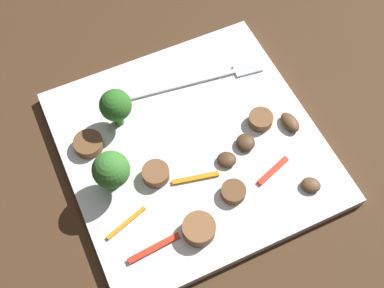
# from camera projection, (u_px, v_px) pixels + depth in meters

# --- Properties ---
(ground_plane) EXTENTS (1.40, 1.40, 0.00)m
(ground_plane) POSITION_uv_depth(u_px,v_px,m) (192.00, 150.00, 0.59)
(ground_plane) COLOR #422B19
(plate) EXTENTS (0.28, 0.28, 0.01)m
(plate) POSITION_uv_depth(u_px,v_px,m) (192.00, 147.00, 0.58)
(plate) COLOR white
(plate) RESTS_ON ground_plane
(fork) EXTENTS (0.18, 0.04, 0.00)m
(fork) POSITION_uv_depth(u_px,v_px,m) (203.00, 79.00, 0.62)
(fork) COLOR silver
(fork) RESTS_ON plate
(broccoli_floret_0) EXTENTS (0.04, 0.04, 0.06)m
(broccoli_floret_0) POSITION_uv_depth(u_px,v_px,m) (111.00, 170.00, 0.52)
(broccoli_floret_0) COLOR #408630
(broccoli_floret_0) RESTS_ON plate
(broccoli_floret_1) EXTENTS (0.04, 0.04, 0.05)m
(broccoli_floret_1) POSITION_uv_depth(u_px,v_px,m) (116.00, 106.00, 0.56)
(broccoli_floret_1) COLOR #347525
(broccoli_floret_1) RESTS_ON plate
(sausage_slice_0) EXTENTS (0.04, 0.04, 0.01)m
(sausage_slice_0) POSITION_uv_depth(u_px,v_px,m) (156.00, 174.00, 0.55)
(sausage_slice_0) COLOR brown
(sausage_slice_0) RESTS_ON plate
(sausage_slice_1) EXTENTS (0.03, 0.03, 0.01)m
(sausage_slice_1) POSITION_uv_depth(u_px,v_px,m) (233.00, 192.00, 0.54)
(sausage_slice_1) COLOR brown
(sausage_slice_1) RESTS_ON plate
(sausage_slice_2) EXTENTS (0.05, 0.05, 0.02)m
(sausage_slice_2) POSITION_uv_depth(u_px,v_px,m) (199.00, 229.00, 0.52)
(sausage_slice_2) COLOR brown
(sausage_slice_2) RESTS_ON plate
(sausage_slice_3) EXTENTS (0.04, 0.04, 0.01)m
(sausage_slice_3) POSITION_uv_depth(u_px,v_px,m) (261.00, 120.00, 0.58)
(sausage_slice_3) COLOR brown
(sausage_slice_3) RESTS_ON plate
(sausage_slice_4) EXTENTS (0.05, 0.05, 0.01)m
(sausage_slice_4) POSITION_uv_depth(u_px,v_px,m) (89.00, 144.00, 0.57)
(sausage_slice_4) COLOR brown
(sausage_slice_4) RESTS_ON plate
(mushroom_0) EXTENTS (0.02, 0.03, 0.01)m
(mushroom_0) POSITION_uv_depth(u_px,v_px,m) (290.00, 122.00, 0.58)
(mushroom_0) COLOR brown
(mushroom_0) RESTS_ON plate
(mushroom_1) EXTENTS (0.03, 0.03, 0.01)m
(mushroom_1) POSITION_uv_depth(u_px,v_px,m) (311.00, 185.00, 0.54)
(mushroom_1) COLOR brown
(mushroom_1) RESTS_ON plate
(mushroom_2) EXTENTS (0.02, 0.02, 0.01)m
(mushroom_2) POSITION_uv_depth(u_px,v_px,m) (246.00, 142.00, 0.57)
(mushroom_2) COLOR #4C331E
(mushroom_2) RESTS_ON plate
(mushroom_3) EXTENTS (0.03, 0.03, 0.01)m
(mushroom_3) POSITION_uv_depth(u_px,v_px,m) (227.00, 159.00, 0.56)
(mushroom_3) COLOR #4C331E
(mushroom_3) RESTS_ON plate
(pepper_strip_0) EXTENTS (0.06, 0.01, 0.00)m
(pepper_strip_0) POSITION_uv_depth(u_px,v_px,m) (154.00, 248.00, 0.51)
(pepper_strip_0) COLOR red
(pepper_strip_0) RESTS_ON plate
(pepper_strip_1) EXTENTS (0.05, 0.02, 0.00)m
(pepper_strip_1) POSITION_uv_depth(u_px,v_px,m) (273.00, 171.00, 0.56)
(pepper_strip_1) COLOR red
(pepper_strip_1) RESTS_ON plate
(pepper_strip_2) EXTENTS (0.05, 0.02, 0.00)m
(pepper_strip_2) POSITION_uv_depth(u_px,v_px,m) (126.00, 223.00, 0.53)
(pepper_strip_2) COLOR orange
(pepper_strip_2) RESTS_ON plate
(pepper_strip_3) EXTENTS (0.05, 0.02, 0.00)m
(pepper_strip_3) POSITION_uv_depth(u_px,v_px,m) (196.00, 178.00, 0.55)
(pepper_strip_3) COLOR orange
(pepper_strip_3) RESTS_ON plate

